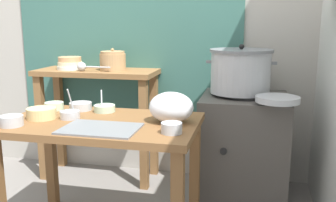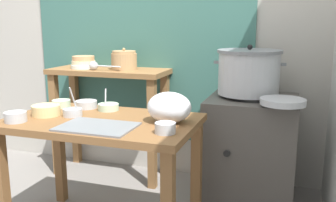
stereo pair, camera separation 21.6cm
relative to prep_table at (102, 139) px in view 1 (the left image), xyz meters
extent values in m
cube|color=#B2ADA3|center=(0.05, 1.11, 0.69)|extent=(4.40, 0.10, 2.60)
cube|color=#38665B|center=(-0.20, 1.05, 0.74)|extent=(1.90, 0.02, 2.10)
cube|color=brown|center=(0.00, 0.00, 0.09)|extent=(1.10, 0.66, 0.04)
cube|color=brown|center=(-0.50, 0.28, -0.27)|extent=(0.06, 0.06, 0.68)
cube|color=brown|center=(0.50, 0.28, -0.27)|extent=(0.06, 0.06, 0.68)
cube|color=olive|center=(-0.38, 0.84, 0.27)|extent=(0.96, 0.40, 0.04)
cube|color=olive|center=(-0.81, 0.69, -0.18)|extent=(0.06, 0.06, 0.86)
cube|color=olive|center=(0.05, 0.69, -0.18)|extent=(0.06, 0.06, 0.86)
cube|color=olive|center=(-0.81, 0.99, -0.18)|extent=(0.06, 0.06, 0.86)
cube|color=olive|center=(0.05, 0.99, -0.18)|extent=(0.06, 0.06, 0.86)
cube|color=#4C4742|center=(0.79, 0.71, -0.23)|extent=(0.60, 0.60, 0.76)
cylinder|color=black|center=(0.79, 0.71, 0.16)|extent=(0.36, 0.36, 0.02)
cylinder|color=black|center=(0.67, 0.40, -0.16)|extent=(0.04, 0.02, 0.04)
cylinder|color=#B7BABF|center=(0.75, 0.73, 0.31)|extent=(0.41, 0.41, 0.29)
cylinder|color=slate|center=(0.75, 0.73, 0.47)|extent=(0.44, 0.44, 0.02)
sphere|color=black|center=(0.75, 0.73, 0.50)|extent=(0.04, 0.04, 0.04)
cube|color=slate|center=(0.52, 0.73, 0.39)|extent=(0.04, 0.02, 0.02)
cube|color=slate|center=(0.97, 0.73, 0.39)|extent=(0.04, 0.02, 0.02)
cylinder|color=tan|center=(-0.24, 0.84, 0.36)|extent=(0.20, 0.20, 0.13)
cylinder|color=tan|center=(-0.24, 0.84, 0.43)|extent=(0.19, 0.19, 0.02)
sphere|color=tan|center=(-0.24, 0.84, 0.45)|extent=(0.02, 0.02, 0.02)
cylinder|color=silver|center=(-0.60, 0.81, 0.31)|extent=(0.20, 0.20, 0.03)
cylinder|color=beige|center=(-0.60, 0.81, 0.34)|extent=(0.19, 0.19, 0.03)
cylinder|color=tan|center=(-0.60, 0.81, 0.37)|extent=(0.18, 0.18, 0.04)
sphere|color=#B7BABF|center=(-0.46, 0.73, 0.33)|extent=(0.07, 0.07, 0.07)
cylinder|color=#B7BABF|center=(-0.32, 0.73, 0.33)|extent=(0.20, 0.02, 0.01)
cube|color=slate|center=(0.07, -0.17, 0.12)|extent=(0.40, 0.28, 0.01)
ellipsoid|color=white|center=(0.40, 0.05, 0.20)|extent=(0.25, 0.21, 0.17)
cylinder|color=#B7BABF|center=(0.99, 0.45, 0.19)|extent=(0.27, 0.27, 0.04)
cylinder|color=#B7BABF|center=(-0.20, 0.01, 0.13)|extent=(0.11, 0.11, 0.04)
cylinder|color=beige|center=(-0.20, 0.01, 0.15)|extent=(0.10, 0.10, 0.01)
cylinder|color=#B7BABF|center=(-0.18, 0.01, 0.20)|extent=(0.02, 0.08, 0.18)
cylinder|color=#B7D1AD|center=(-0.40, 0.19, 0.13)|extent=(0.12, 0.12, 0.05)
cylinder|color=maroon|center=(-0.40, 0.19, 0.15)|extent=(0.10, 0.10, 0.01)
cylinder|color=#B7BABF|center=(0.44, -0.15, 0.14)|extent=(0.11, 0.11, 0.05)
cylinder|color=#BFB28C|center=(0.44, -0.15, 0.16)|extent=(0.09, 0.09, 0.01)
cylinder|color=#B7D1AD|center=(-0.06, 0.21, 0.13)|extent=(0.13, 0.13, 0.04)
cylinder|color=maroon|center=(-0.06, 0.21, 0.15)|extent=(0.11, 0.11, 0.01)
cylinder|color=#B7BABF|center=(-0.08, 0.20, 0.18)|extent=(0.03, 0.07, 0.13)
cylinder|color=#E5C684|center=(-0.36, -0.03, 0.14)|extent=(0.17, 0.17, 0.06)
cylinder|color=#337238|center=(-0.36, -0.03, 0.17)|extent=(0.14, 0.14, 0.01)
cylinder|color=#B7BABF|center=(-0.23, 0.22, 0.13)|extent=(0.14, 0.14, 0.05)
cylinder|color=beige|center=(-0.23, 0.22, 0.15)|extent=(0.12, 0.12, 0.01)
cylinder|color=#B7BABF|center=(-0.43, -0.21, 0.14)|extent=(0.12, 0.12, 0.06)
cylinder|color=#337238|center=(-0.43, -0.21, 0.16)|extent=(0.10, 0.10, 0.01)
camera|label=1|loc=(0.82, -1.91, 0.65)|focal=39.81mm
camera|label=2|loc=(1.03, -1.86, 0.65)|focal=39.81mm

